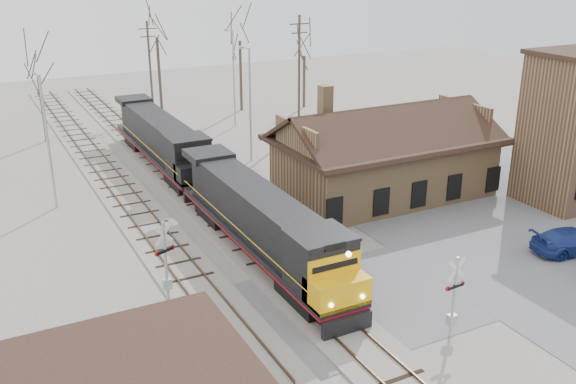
{
  "coord_description": "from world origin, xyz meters",
  "views": [
    {
      "loc": [
        -13.79,
        -23.02,
        16.16
      ],
      "look_at": [
        2.84,
        9.0,
        2.69
      ],
      "focal_mm": 40.0,
      "sensor_mm": 36.0,
      "label": 1
    }
  ],
  "objects_px": {
    "locomotive_trailing": "(163,141)",
    "parked_car": "(574,241)",
    "depot": "(384,162)",
    "locomotive_lead": "(264,224)",
    "signal_tower": "(575,130)"
  },
  "relations": [
    {
      "from": "locomotive_trailing",
      "to": "signal_tower",
      "type": "bearing_deg",
      "value": -41.97
    },
    {
      "from": "depot",
      "to": "locomotive_trailing",
      "type": "distance_m",
      "value": 17.78
    },
    {
      "from": "depot",
      "to": "locomotive_lead",
      "type": "relative_size",
      "value": 0.82
    },
    {
      "from": "locomotive_trailing",
      "to": "parked_car",
      "type": "height_order",
      "value": "locomotive_trailing"
    },
    {
      "from": "parked_car",
      "to": "locomotive_lead",
      "type": "bearing_deg",
      "value": 77.77
    },
    {
      "from": "locomotive_lead",
      "to": "depot",
      "type": "bearing_deg",
      "value": 24.98
    },
    {
      "from": "locomotive_lead",
      "to": "parked_car",
      "type": "distance_m",
      "value": 17.77
    },
    {
      "from": "locomotive_trailing",
      "to": "parked_car",
      "type": "distance_m",
      "value": 30.7
    },
    {
      "from": "signal_tower",
      "to": "depot",
      "type": "bearing_deg",
      "value": 146.03
    },
    {
      "from": "depot",
      "to": "signal_tower",
      "type": "bearing_deg",
      "value": -33.97
    },
    {
      "from": "depot",
      "to": "signal_tower",
      "type": "height_order",
      "value": "signal_tower"
    },
    {
      "from": "signal_tower",
      "to": "locomotive_trailing",
      "type": "xyz_separation_m",
      "value": [
        -22.39,
        20.14,
        -2.93
      ]
    },
    {
      "from": "signal_tower",
      "to": "locomotive_lead",
      "type": "bearing_deg",
      "value": 176.38
    },
    {
      "from": "signal_tower",
      "to": "parked_car",
      "type": "relative_size",
      "value": 2.07
    },
    {
      "from": "locomotive_trailing",
      "to": "parked_car",
      "type": "bearing_deg",
      "value": -58.33
    }
  ]
}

